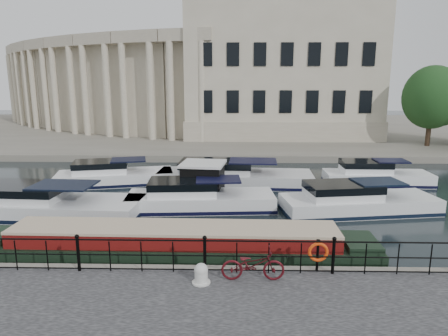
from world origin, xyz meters
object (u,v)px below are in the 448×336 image
Objects in this scene: harbour_hut at (203,183)px; mooring_bollard at (201,274)px; bicycle at (253,264)px; narrowboat at (175,247)px; life_ring_post at (318,252)px.

mooring_bollard is at bearing -79.28° from harbour_hut.
mooring_bollard is 10.48m from harbour_hut.
narrowboat is (-2.79, 2.80, -0.69)m from bicycle.
life_ring_post is (2.06, 0.56, 0.16)m from bicycle.
harbour_hut is at bearing 11.58° from bicycle.
mooring_bollard is at bearing -167.76° from life_ring_post.
bicycle reaches higher than mooring_bollard.
harbour_hut reaches higher than life_ring_post.
harbour_hut is (-2.26, 10.22, -0.10)m from bicycle.
life_ring_post reaches higher than mooring_bollard.
life_ring_post is 0.31× the size of harbour_hut.
narrowboat reaches higher than mooring_bollard.
bicycle is 10.47m from harbour_hut.
harbour_hut is (0.53, 7.43, 0.59)m from narrowboat.
life_ring_post is at bearing 12.24° from mooring_bollard.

